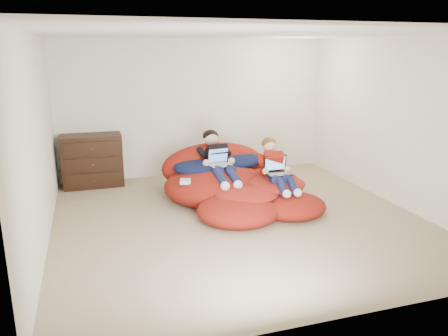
# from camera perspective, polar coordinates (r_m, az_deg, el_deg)

# --- Properties ---
(room_shell) EXTENTS (5.10, 5.10, 2.77)m
(room_shell) POSITION_cam_1_polar(r_m,az_deg,el_deg) (6.11, 1.96, -4.74)
(room_shell) COLOR tan
(room_shell) RESTS_ON ground
(dresser) EXTENTS (1.00, 0.56, 0.90)m
(dresser) POSITION_cam_1_polar(r_m,az_deg,el_deg) (7.87, -16.78, 0.93)
(dresser) COLOR black
(dresser) RESTS_ON ground
(beanbag_pile) EXTENTS (2.22, 2.43, 0.88)m
(beanbag_pile) POSITION_cam_1_polar(r_m,az_deg,el_deg) (6.87, 1.31, -2.09)
(beanbag_pile) COLOR #9D1C11
(beanbag_pile) RESTS_ON ground
(cream_pillow) EXTENTS (0.44, 0.28, 0.28)m
(cream_pillow) POSITION_cam_1_polar(r_m,az_deg,el_deg) (7.43, -3.40, 2.09)
(cream_pillow) COLOR beige
(cream_pillow) RESTS_ON beanbag_pile
(older_boy) EXTENTS (0.39, 1.30, 0.69)m
(older_boy) POSITION_cam_1_polar(r_m,az_deg,el_deg) (6.89, -0.92, 1.46)
(older_boy) COLOR black
(older_boy) RESTS_ON beanbag_pile
(younger_boy) EXTENTS (0.36, 1.04, 0.69)m
(younger_boy) POSITION_cam_1_polar(r_m,az_deg,el_deg) (6.63, 6.72, 0.40)
(younger_boy) COLOR #A21A0E
(younger_boy) RESTS_ON beanbag_pile
(laptop_white) EXTENTS (0.35, 0.32, 0.24)m
(laptop_white) POSITION_cam_1_polar(r_m,az_deg,el_deg) (6.77, -0.59, 0.95)
(laptop_white) COLOR white
(laptop_white) RESTS_ON older_boy
(laptop_black) EXTENTS (0.37, 0.29, 0.27)m
(laptop_black) POSITION_cam_1_polar(r_m,az_deg,el_deg) (6.58, 6.94, -0.16)
(laptop_black) COLOR black
(laptop_black) RESTS_ON younger_boy
(power_adapter) EXTENTS (0.19, 0.19, 0.06)m
(power_adapter) POSITION_cam_1_polar(r_m,az_deg,el_deg) (6.48, -5.07, -1.75)
(power_adapter) COLOR white
(power_adapter) RESTS_ON beanbag_pile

